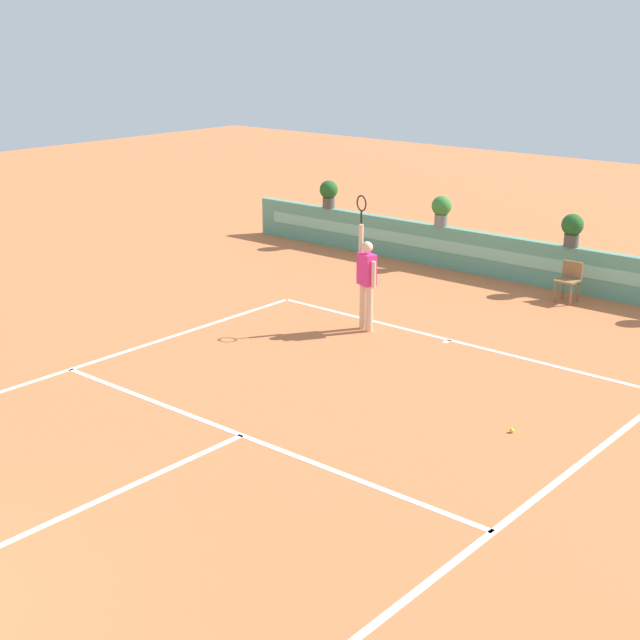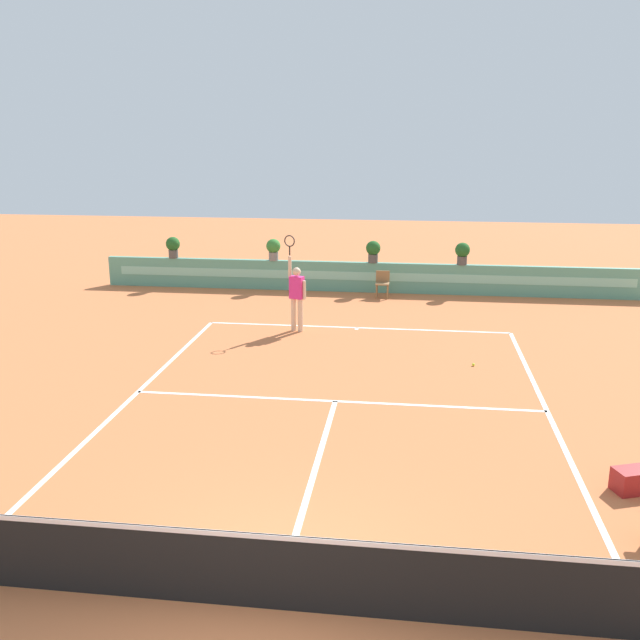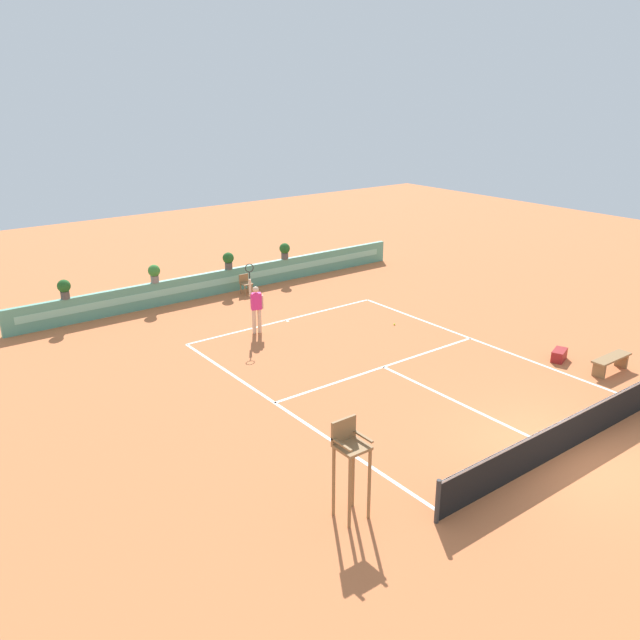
{
  "view_description": "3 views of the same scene",
  "coord_description": "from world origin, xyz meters",
  "px_view_note": "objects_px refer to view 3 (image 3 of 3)",
  "views": [
    {
      "loc": [
        8.75,
        -2.19,
        5.66
      ],
      "look_at": [
        -0.63,
        8.89,
        1.0
      ],
      "focal_mm": 52.32,
      "sensor_mm": 36.0,
      "label": 1
    },
    {
      "loc": [
        1.41,
        -6.76,
        5.24
      ],
      "look_at": [
        -0.63,
        8.89,
        1.0
      ],
      "focal_mm": 39.75,
      "sensor_mm": 36.0,
      "label": 2
    },
    {
      "loc": [
        -12.92,
        -7.33,
        8.31
      ],
      "look_at": [
        -0.63,
        8.89,
        1.0
      ],
      "focal_mm": 36.42,
      "sensor_mm": 36.0,
      "label": 3
    }
  ],
  "objects_px": {
    "umpire_chair": "(350,458)",
    "bench_courtside": "(611,361)",
    "potted_plant_right": "(285,250)",
    "potted_plant_far_left": "(64,288)",
    "tennis_ball_near_baseline": "(394,324)",
    "potted_plant_centre": "(228,260)",
    "ball_kid_chair": "(245,283)",
    "gear_bag": "(559,355)",
    "tennis_player": "(256,305)",
    "potted_plant_left": "(154,272)"
  },
  "relations": [
    {
      "from": "tennis_ball_near_baseline",
      "to": "bench_courtside",
      "type": "bearing_deg",
      "value": -71.24
    },
    {
      "from": "bench_courtside",
      "to": "potted_plant_right",
      "type": "height_order",
      "value": "potted_plant_right"
    },
    {
      "from": "potted_plant_right",
      "to": "potted_plant_centre",
      "type": "distance_m",
      "value": 2.9
    },
    {
      "from": "umpire_chair",
      "to": "potted_plant_centre",
      "type": "bearing_deg",
      "value": 68.95
    },
    {
      "from": "gear_bag",
      "to": "potted_plant_right",
      "type": "relative_size",
      "value": 0.97
    },
    {
      "from": "bench_courtside",
      "to": "tennis_player",
      "type": "distance_m",
      "value": 11.76
    },
    {
      "from": "bench_courtside",
      "to": "gear_bag",
      "type": "height_order",
      "value": "bench_courtside"
    },
    {
      "from": "potted_plant_left",
      "to": "potted_plant_far_left",
      "type": "distance_m",
      "value": 3.49
    },
    {
      "from": "tennis_ball_near_baseline",
      "to": "gear_bag",
      "type": "bearing_deg",
      "value": -70.71
    },
    {
      "from": "gear_bag",
      "to": "potted_plant_right",
      "type": "bearing_deg",
      "value": 97.97
    },
    {
      "from": "umpire_chair",
      "to": "potted_plant_left",
      "type": "bearing_deg",
      "value": 80.71
    },
    {
      "from": "gear_bag",
      "to": "tennis_ball_near_baseline",
      "type": "relative_size",
      "value": 10.29
    },
    {
      "from": "bench_courtside",
      "to": "gear_bag",
      "type": "xyz_separation_m",
      "value": [
        -0.45,
        1.49,
        -0.2
      ]
    },
    {
      "from": "tennis_player",
      "to": "potted_plant_centre",
      "type": "bearing_deg",
      "value": 70.82
    },
    {
      "from": "tennis_player",
      "to": "potted_plant_left",
      "type": "relative_size",
      "value": 3.57
    },
    {
      "from": "gear_bag",
      "to": "potted_plant_right",
      "type": "distance_m",
      "value": 13.2
    },
    {
      "from": "gear_bag",
      "to": "tennis_player",
      "type": "xyz_separation_m",
      "value": [
        -6.46,
        8.0,
        0.87
      ]
    },
    {
      "from": "umpire_chair",
      "to": "gear_bag",
      "type": "height_order",
      "value": "umpire_chair"
    },
    {
      "from": "umpire_chair",
      "to": "potted_plant_centre",
      "type": "xyz_separation_m",
      "value": [
        5.82,
        15.13,
        0.07
      ]
    },
    {
      "from": "gear_bag",
      "to": "tennis_player",
      "type": "height_order",
      "value": "tennis_player"
    },
    {
      "from": "umpire_chair",
      "to": "potted_plant_left",
      "type": "height_order",
      "value": "umpire_chair"
    },
    {
      "from": "bench_courtside",
      "to": "potted_plant_centre",
      "type": "bearing_deg",
      "value": 109.61
    },
    {
      "from": "tennis_ball_near_baseline",
      "to": "ball_kid_chair",
      "type": "bearing_deg",
      "value": 109.74
    },
    {
      "from": "tennis_ball_near_baseline",
      "to": "potted_plant_left",
      "type": "relative_size",
      "value": 0.09
    },
    {
      "from": "umpire_chair",
      "to": "potted_plant_far_left",
      "type": "height_order",
      "value": "umpire_chair"
    },
    {
      "from": "umpire_chair",
      "to": "potted_plant_far_left",
      "type": "relative_size",
      "value": 2.96
    },
    {
      "from": "potted_plant_right",
      "to": "potted_plant_far_left",
      "type": "height_order",
      "value": "same"
    },
    {
      "from": "potted_plant_right",
      "to": "potted_plant_centre",
      "type": "height_order",
      "value": "same"
    },
    {
      "from": "potted_plant_left",
      "to": "potted_plant_far_left",
      "type": "xyz_separation_m",
      "value": [
        -3.49,
        0.0,
        0.0
      ]
    },
    {
      "from": "potted_plant_centre",
      "to": "gear_bag",
      "type": "bearing_deg",
      "value": -70.07
    },
    {
      "from": "ball_kid_chair",
      "to": "gear_bag",
      "type": "xyz_separation_m",
      "value": [
        4.36,
        -12.28,
        -0.3
      ]
    },
    {
      "from": "potted_plant_right",
      "to": "potted_plant_far_left",
      "type": "bearing_deg",
      "value": 180.0
    },
    {
      "from": "potted_plant_far_left",
      "to": "gear_bag",
      "type": "bearing_deg",
      "value": -48.39
    },
    {
      "from": "tennis_ball_near_baseline",
      "to": "potted_plant_left",
      "type": "height_order",
      "value": "potted_plant_left"
    },
    {
      "from": "ball_kid_chair",
      "to": "gear_bag",
      "type": "relative_size",
      "value": 1.21
    },
    {
      "from": "umpire_chair",
      "to": "tennis_player",
      "type": "xyz_separation_m",
      "value": [
        4.08,
        10.11,
        -0.29
      ]
    },
    {
      "from": "gear_bag",
      "to": "tennis_ball_near_baseline",
      "type": "bearing_deg",
      "value": 109.29
    },
    {
      "from": "ball_kid_chair",
      "to": "tennis_player",
      "type": "xyz_separation_m",
      "value": [
        -2.1,
        -4.28,
        0.57
      ]
    },
    {
      "from": "umpire_chair",
      "to": "bench_courtside",
      "type": "relative_size",
      "value": 1.34
    },
    {
      "from": "ball_kid_chair",
      "to": "potted_plant_right",
      "type": "height_order",
      "value": "potted_plant_right"
    },
    {
      "from": "tennis_player",
      "to": "tennis_ball_near_baseline",
      "type": "xyz_separation_m",
      "value": [
        4.5,
        -2.39,
        -1.02
      ]
    },
    {
      "from": "ball_kid_chair",
      "to": "bench_courtside",
      "type": "height_order",
      "value": "ball_kid_chair"
    },
    {
      "from": "potted_plant_right",
      "to": "potted_plant_centre",
      "type": "xyz_separation_m",
      "value": [
        -2.9,
        0.0,
        0.0
      ]
    },
    {
      "from": "potted_plant_right",
      "to": "potted_plant_far_left",
      "type": "relative_size",
      "value": 1.0
    },
    {
      "from": "bench_courtside",
      "to": "tennis_ball_near_baseline",
      "type": "relative_size",
      "value": 23.53
    },
    {
      "from": "umpire_chair",
      "to": "potted_plant_far_left",
      "type": "bearing_deg",
      "value": 93.85
    },
    {
      "from": "gear_bag",
      "to": "potted_plant_centre",
      "type": "bearing_deg",
      "value": 109.93
    },
    {
      "from": "tennis_player",
      "to": "potted_plant_centre",
      "type": "distance_m",
      "value": 5.32
    },
    {
      "from": "umpire_chair",
      "to": "potted_plant_centre",
      "type": "height_order",
      "value": "umpire_chair"
    },
    {
      "from": "potted_plant_far_left",
      "to": "tennis_ball_near_baseline",
      "type": "bearing_deg",
      "value": -37.64
    }
  ]
}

